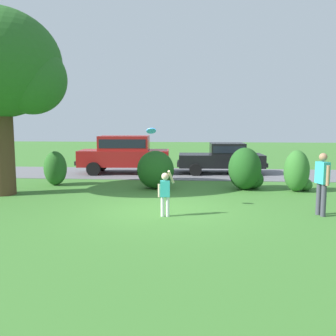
{
  "coord_description": "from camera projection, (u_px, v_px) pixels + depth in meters",
  "views": [
    {
      "loc": [
        1.12,
        -10.72,
        2.54
      ],
      "look_at": [
        0.09,
        1.19,
        1.1
      ],
      "focal_mm": 39.62,
      "sensor_mm": 36.0,
      "label": 1
    }
  ],
  "objects": [
    {
      "name": "adult_onlooker",
      "position": [
        322.0,
        181.0,
        10.16
      ],
      "size": [
        0.34,
        0.5,
        1.74
      ],
      "color": "#3F3F4C",
      "rests_on": "ground"
    },
    {
      "name": "child_thrower",
      "position": [
        165.0,
        191.0,
        10.1
      ],
      "size": [
        0.45,
        0.28,
        1.29
      ],
      "color": "white",
      "rests_on": "ground"
    },
    {
      "name": "shrub_centre_left",
      "position": [
        156.0,
        170.0,
        14.47
      ],
      "size": [
        1.44,
        1.26,
        1.49
      ],
      "color": "#1E511C",
      "rests_on": "ground"
    },
    {
      "name": "frisbee",
      "position": [
        151.0,
        131.0,
        10.73
      ],
      "size": [
        0.3,
        0.25,
        0.22
      ],
      "color": "#337FDB"
    },
    {
      "name": "parked_suv",
      "position": [
        124.0,
        152.0,
        18.8
      ],
      "size": [
        4.81,
        2.35,
        1.92
      ],
      "color": "maroon",
      "rests_on": "ground"
    },
    {
      "name": "shrub_centre_right",
      "position": [
        297.0,
        172.0,
        13.86
      ],
      "size": [
        1.11,
        1.0,
        1.56
      ],
      "color": "#33702B",
      "rests_on": "ground"
    },
    {
      "name": "shrub_near_tree",
      "position": [
        55.0,
        168.0,
        15.28
      ],
      "size": [
        0.92,
        0.96,
        1.4
      ],
      "color": "#286023",
      "rests_on": "ground"
    },
    {
      "name": "ground_plane",
      "position": [
        162.0,
        209.0,
        11.01
      ],
      "size": [
        80.0,
        80.0,
        0.0
      ],
      "primitive_type": "plane",
      "color": "#3D752D"
    },
    {
      "name": "parked_sedan",
      "position": [
        223.0,
        157.0,
        18.73
      ],
      "size": [
        4.47,
        2.23,
        1.56
      ],
      "color": "black",
      "rests_on": "ground"
    },
    {
      "name": "shrub_centre",
      "position": [
        246.0,
        170.0,
        14.28
      ],
      "size": [
        1.39,
        1.32,
        1.62
      ],
      "color": "#1E511C",
      "rests_on": "ground"
    },
    {
      "name": "driveway_strip",
      "position": [
        177.0,
        174.0,
        18.78
      ],
      "size": [
        28.0,
        4.4,
        0.02
      ],
      "primitive_type": "cube",
      "color": "slate",
      "rests_on": "ground"
    },
    {
      "name": "oak_tree_large",
      "position": [
        2.0,
        70.0,
        12.93
      ],
      "size": [
        4.64,
        4.42,
        6.49
      ],
      "color": "#513823",
      "rests_on": "ground"
    }
  ]
}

